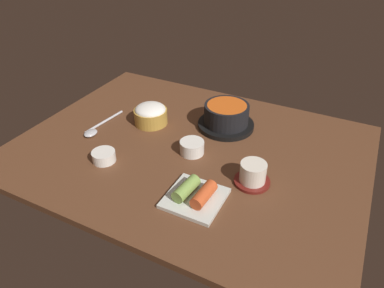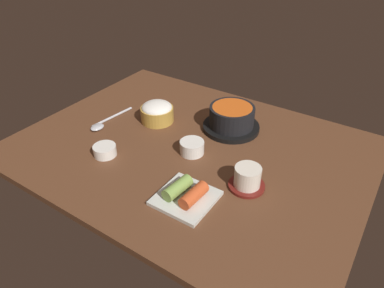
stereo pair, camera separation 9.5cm
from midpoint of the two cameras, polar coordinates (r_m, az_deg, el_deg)
dining_table at (r=105.52cm, az=-3.04°, el=-1.06°), size 100.00×76.00×2.00cm
stone_pot at (r=112.81cm, az=3.13°, el=4.36°), size 17.97×17.97×7.87cm
rice_bowl at (r=116.32cm, az=-8.99°, el=4.73°), size 10.74×10.74×6.77cm
tea_cup_with_saucer at (r=90.93cm, az=6.80°, el=-4.89°), size 9.34×9.34×6.03cm
banchan_cup_center at (r=101.52cm, az=-2.67°, el=-0.55°), size 7.01×7.01×3.80cm
kimchi_plate at (r=86.40cm, az=-2.70°, el=-8.29°), size 13.50×13.50×4.25cm
side_bowl_near at (r=102.77cm, az=-16.56°, el=-1.93°), size 6.54×6.54×3.01cm
spoon at (r=117.64cm, az=-17.45°, el=2.25°), size 4.20×18.80×1.35cm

